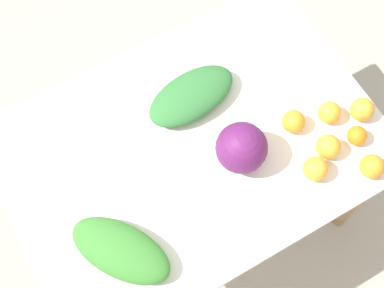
% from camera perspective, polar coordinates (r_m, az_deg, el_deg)
% --- Properties ---
extents(ground_plane, '(8.00, 8.00, 0.00)m').
position_cam_1_polar(ground_plane, '(2.45, -0.00, -6.99)').
color(ground_plane, '#B2A899').
extents(dining_table, '(1.22, 0.85, 0.75)m').
position_cam_1_polar(dining_table, '(1.84, -0.00, -1.55)').
color(dining_table, silver).
rests_on(dining_table, ground_plane).
extents(cabbage_purple, '(0.16, 0.16, 0.16)m').
position_cam_1_polar(cabbage_purple, '(1.66, 5.30, -0.41)').
color(cabbage_purple, '#601E5B').
rests_on(cabbage_purple, dining_table).
extents(greens_bunch_scallion, '(0.33, 0.20, 0.08)m').
position_cam_1_polar(greens_bunch_scallion, '(1.78, -0.06, 5.16)').
color(greens_bunch_scallion, '#337538').
rests_on(greens_bunch_scallion, dining_table).
extents(greens_bunch_beet_tops, '(0.31, 0.35, 0.08)m').
position_cam_1_polar(greens_bunch_beet_tops, '(1.62, -7.61, -11.18)').
color(greens_bunch_beet_tops, '#3D8433').
rests_on(greens_bunch_beet_tops, dining_table).
extents(orange_0, '(0.08, 0.08, 0.08)m').
position_cam_1_polar(orange_0, '(1.81, 14.44, 3.28)').
color(orange_0, '#F9A833').
rests_on(orange_0, dining_table).
extents(orange_1, '(0.08, 0.08, 0.08)m').
position_cam_1_polar(orange_1, '(1.84, 17.68, 3.54)').
color(orange_1, '#F9A833').
rests_on(orange_1, dining_table).
extents(orange_2, '(0.06, 0.06, 0.06)m').
position_cam_1_polar(orange_2, '(1.80, 17.18, 0.86)').
color(orange_2, orange).
rests_on(orange_2, dining_table).
extents(orange_3, '(0.08, 0.08, 0.08)m').
position_cam_1_polar(orange_3, '(1.75, 14.32, -0.29)').
color(orange_3, '#F9A833').
rests_on(orange_3, dining_table).
extents(orange_4, '(0.08, 0.08, 0.08)m').
position_cam_1_polar(orange_4, '(1.77, 10.76, 2.38)').
color(orange_4, orange).
rests_on(orange_4, dining_table).
extents(orange_5, '(0.08, 0.08, 0.08)m').
position_cam_1_polar(orange_5, '(1.77, 18.65, -2.28)').
color(orange_5, orange).
rests_on(orange_5, dining_table).
extents(orange_6, '(0.08, 0.08, 0.08)m').
position_cam_1_polar(orange_6, '(1.71, 13.03, -2.60)').
color(orange_6, '#F9A833').
rests_on(orange_6, dining_table).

